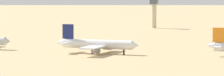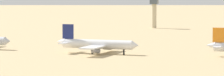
# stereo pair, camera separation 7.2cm
# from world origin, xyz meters

# --- Properties ---
(ground) EXTENTS (4000.00, 4000.00, 0.00)m
(ground) POSITION_xyz_m (0.00, 0.00, 0.00)
(ground) COLOR tan
(parked_jet_navy_3) EXTENTS (35.75, 30.23, 11.80)m
(parked_jet_navy_3) POSITION_xyz_m (-1.62, 9.96, 3.87)
(parked_jet_navy_3) COLOR white
(parked_jet_navy_3) RESTS_ON ground
(control_tower) EXTENTS (5.20, 5.20, 20.60)m
(control_tower) POSITION_xyz_m (-7.26, 180.47, 12.43)
(control_tower) COLOR #C6B793
(control_tower) RESTS_ON ground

